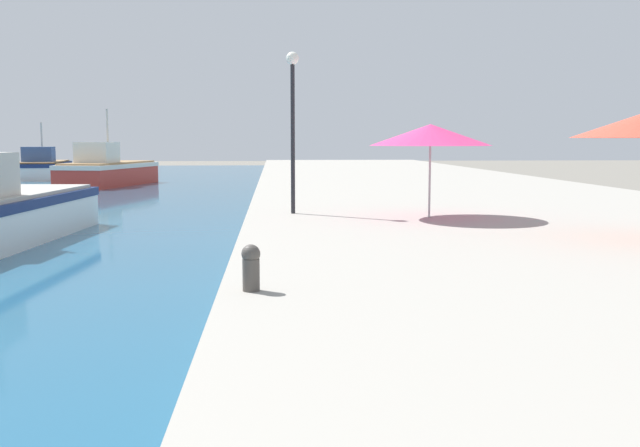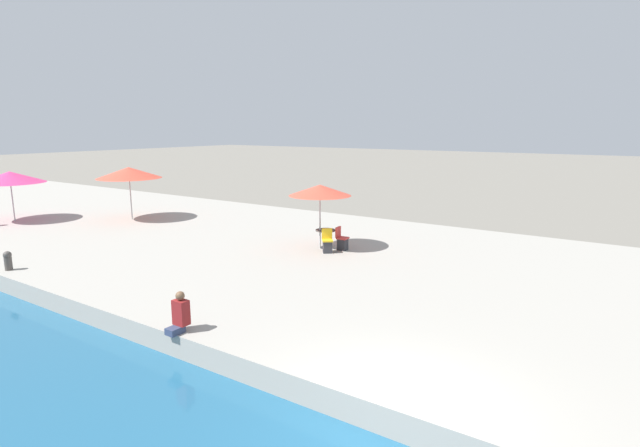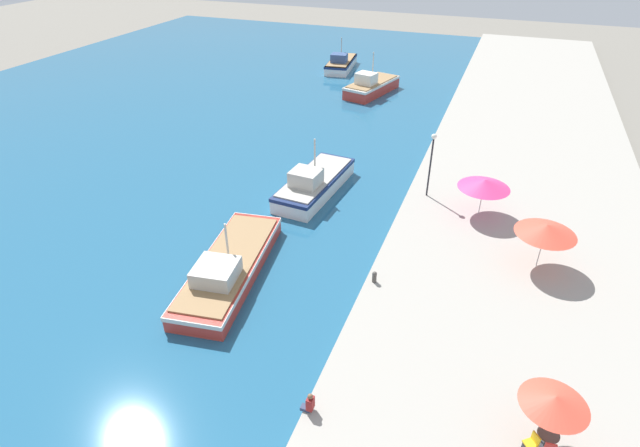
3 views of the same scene
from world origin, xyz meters
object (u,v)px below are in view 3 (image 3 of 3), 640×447
(fishing_boat_near, at_px, (229,267))
(lamppost, at_px, (432,155))
(person_at_quay, at_px, (309,403))
(fishing_boat_mid, at_px, (314,183))
(cafe_table, at_px, (547,437))
(fishing_boat_distant, at_px, (341,63))
(mooring_bollard, at_px, (374,276))
(cafe_umbrella_striped, at_px, (484,184))
(cafe_umbrella_white, at_px, (546,229))
(cafe_chair_right, at_px, (530,446))
(fishing_boat_far, at_px, (371,86))
(cafe_umbrella_pink, at_px, (555,401))

(fishing_boat_near, bearing_deg, lamppost, 46.16)
(fishing_boat_near, distance_m, person_at_quay, 10.45)
(fishing_boat_near, distance_m, lamppost, 15.43)
(fishing_boat_mid, relative_size, cafe_table, 10.67)
(fishing_boat_distant, bearing_deg, mooring_bollard, -76.16)
(cafe_table, distance_m, lamppost, 19.52)
(fishing_boat_distant, height_order, mooring_bollard, fishing_boat_distant)
(cafe_table, relative_size, mooring_bollard, 1.22)
(fishing_boat_distant, bearing_deg, person_at_quay, -79.84)
(fishing_boat_near, distance_m, cafe_umbrella_striped, 16.76)
(fishing_boat_distant, bearing_deg, fishing_boat_mid, -81.79)
(cafe_umbrella_white, relative_size, mooring_bollard, 4.96)
(cafe_umbrella_white, bearing_deg, mooring_bollard, -150.42)
(cafe_umbrella_white, bearing_deg, cafe_umbrella_striped, 127.77)
(cafe_chair_right, bearing_deg, person_at_quay, 59.50)
(fishing_boat_far, height_order, mooring_bollard, fishing_boat_far)
(fishing_boat_far, height_order, cafe_table, fishing_boat_far)
(fishing_boat_distant, relative_size, mooring_bollard, 12.23)
(cafe_table, bearing_deg, fishing_boat_near, 161.72)
(cafe_table, distance_m, person_at_quay, 8.93)
(cafe_umbrella_striped, xyz_separation_m, cafe_chair_right, (3.43, -16.91, -1.91))
(fishing_boat_far, bearing_deg, cafe_umbrella_pink, -51.78)
(cafe_umbrella_pink, relative_size, cafe_umbrella_white, 0.78)
(fishing_boat_far, bearing_deg, cafe_chair_right, -52.58)
(fishing_boat_mid, xyz_separation_m, cafe_umbrella_striped, (11.56, 0.17, 1.98))
(mooring_bollard, bearing_deg, cafe_umbrella_pink, -39.89)
(cafe_table, bearing_deg, person_at_quay, -169.36)
(fishing_boat_distant, bearing_deg, cafe_umbrella_striped, -64.69)
(fishing_boat_near, height_order, lamppost, lamppost)
(cafe_umbrella_white, height_order, cafe_table, cafe_umbrella_white)
(cafe_umbrella_striped, xyz_separation_m, cafe_table, (4.00, -16.45, -1.70))
(person_at_quay, xyz_separation_m, mooring_bollard, (0.24, 8.82, -0.08))
(fishing_boat_far, bearing_deg, person_at_quay, -63.36)
(fishing_boat_distant, relative_size, cafe_table, 10.00)
(fishing_boat_far, relative_size, fishing_boat_distant, 1.04)
(fishing_boat_near, xyz_separation_m, person_at_quay, (7.68, -7.08, 0.32))
(cafe_table, relative_size, cafe_chair_right, 0.88)
(fishing_boat_near, height_order, person_at_quay, fishing_boat_near)
(cafe_umbrella_pink, xyz_separation_m, cafe_table, (0.16, -0.16, -1.79))
(cafe_umbrella_white, distance_m, cafe_chair_right, 12.43)
(cafe_chair_right, bearing_deg, cafe_table, -90.00)
(fishing_boat_near, bearing_deg, cafe_umbrella_white, 13.23)
(person_at_quay, height_order, lamppost, lamppost)
(cafe_umbrella_striped, bearing_deg, cafe_chair_right, -78.52)
(cafe_umbrella_pink, relative_size, cafe_chair_right, 2.79)
(fishing_boat_far, xyz_separation_m, lamppost, (10.35, -22.45, 2.77))
(fishing_boat_near, height_order, cafe_umbrella_pink, fishing_boat_near)
(fishing_boat_mid, relative_size, mooring_bollard, 13.05)
(cafe_chair_right, bearing_deg, cafe_umbrella_striped, -27.30)
(fishing_boat_mid, bearing_deg, cafe_umbrella_striped, 5.24)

